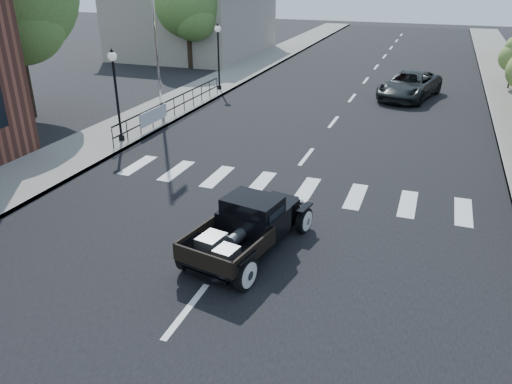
% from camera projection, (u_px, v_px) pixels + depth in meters
% --- Properties ---
extents(ground, '(120.00, 120.00, 0.00)m').
position_uv_depth(ground, '(239.00, 244.00, 13.15)').
color(ground, black).
rests_on(ground, ground).
extents(road, '(14.00, 80.00, 0.02)m').
position_uv_depth(road, '(345.00, 107.00, 25.99)').
color(road, black).
rests_on(road, ground).
extents(road_markings, '(12.00, 60.00, 0.06)m').
position_uv_depth(road_markings, '(324.00, 135.00, 21.72)').
color(road_markings, silver).
rests_on(road_markings, ground).
extents(sidewalk_left, '(3.00, 80.00, 0.15)m').
position_uv_depth(sidewalk_left, '(198.00, 93.00, 28.61)').
color(sidewalk_left, gray).
rests_on(sidewalk_left, ground).
extents(low_building_left, '(10.00, 12.00, 5.00)m').
position_uv_depth(low_building_left, '(195.00, 23.00, 40.76)').
color(low_building_left, '#A79C8C').
rests_on(low_building_left, ground).
extents(railing, '(0.08, 10.00, 1.00)m').
position_uv_depth(railing, '(174.00, 106.00, 23.72)').
color(railing, black).
rests_on(railing, sidewalk_left).
extents(banner, '(0.04, 2.20, 0.60)m').
position_uv_depth(banner, '(154.00, 121.00, 22.06)').
color(banner, silver).
rests_on(banner, sidewalk_left).
extents(lamp_post_b, '(0.36, 0.36, 3.68)m').
position_uv_depth(lamp_post_b, '(117.00, 96.00, 19.83)').
color(lamp_post_b, black).
rests_on(lamp_post_b, sidewalk_left).
extents(lamp_post_c, '(0.36, 0.36, 3.68)m').
position_uv_depth(lamp_post_c, '(219.00, 57.00, 28.40)').
color(lamp_post_c, black).
rests_on(lamp_post_c, sidewalk_left).
extents(big_tree_near, '(5.90, 5.90, 8.66)m').
position_uv_depth(big_tree_near, '(16.00, 23.00, 22.57)').
color(big_tree_near, '#496F2F').
rests_on(big_tree_near, ground).
extents(big_tree_far, '(4.46, 4.46, 6.55)m').
position_uv_depth(big_tree_far, '(188.00, 21.00, 34.53)').
color(big_tree_far, '#496F2F').
rests_on(big_tree_far, ground).
extents(hotrod_pickup, '(2.72, 4.50, 1.46)m').
position_uv_depth(hotrod_pickup, '(249.00, 226.00, 12.54)').
color(hotrod_pickup, black).
rests_on(hotrod_pickup, ground).
extents(second_car, '(3.55, 5.57, 1.43)m').
position_uv_depth(second_car, '(410.00, 85.00, 27.44)').
color(second_car, black).
rests_on(second_car, ground).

